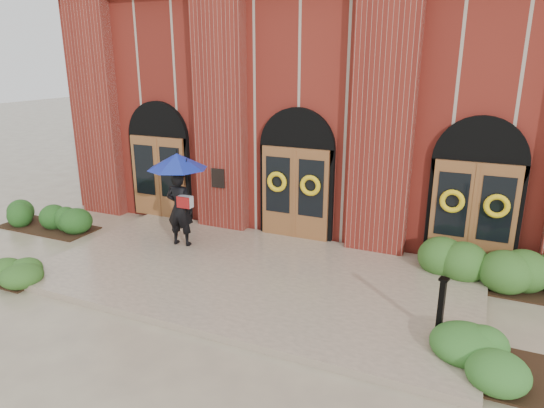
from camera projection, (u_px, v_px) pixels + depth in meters
The scene contains 9 objects.
ground at pixel (251, 281), 11.19m from camera, with size 90.00×90.00×0.00m, color tan.
landing at pixel (254, 275), 11.30m from camera, with size 10.00×5.30×0.15m, color tan.
church_building at pixel (356, 98), 17.84m from camera, with size 16.20×12.53×7.00m.
man_with_umbrella at pixel (178, 182), 12.45m from camera, with size 1.72×1.72×2.47m.
metal_post at pixel (441, 306), 8.55m from camera, with size 0.18×0.18×1.13m.
hedge_wall_left at pixel (47, 217), 14.52m from camera, with size 2.73×1.09×0.70m, color #1E4717.
hedge_wall_right at pixel (500, 265), 10.95m from camera, with size 3.37×1.35×0.87m, color #2D571F.
hedge_front_left at pixel (18, 267), 11.37m from camera, with size 1.34×1.15×0.48m, color #2A511C.
hedge_front_right at pixel (492, 356), 7.90m from camera, with size 1.59×1.36×0.56m, color #2B5D21.
Camera 1 is at (4.60, -9.10, 4.96)m, focal length 32.00 mm.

